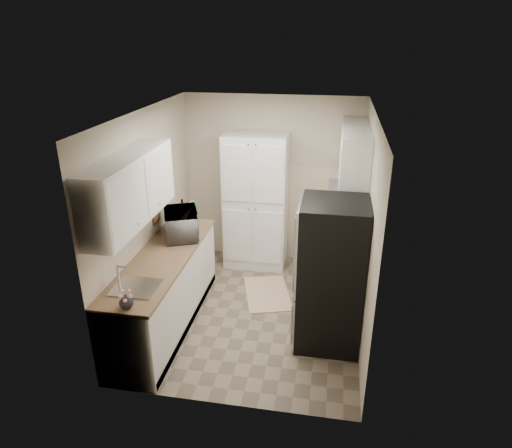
{
  "coord_description": "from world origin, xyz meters",
  "views": [
    {
      "loc": [
        0.89,
        -4.85,
        3.32
      ],
      "look_at": [
        0.01,
        0.15,
        1.15
      ],
      "focal_mm": 32.0,
      "sensor_mm": 36.0,
      "label": 1
    }
  ],
  "objects_px": {
    "pantry_cabinet": "(256,202)",
    "electric_range": "(333,270)",
    "toaster_oven": "(340,206)",
    "microwave": "(181,224)",
    "wine_bottle": "(183,212)",
    "refrigerator": "(331,275)"
  },
  "relations": [
    {
      "from": "pantry_cabinet",
      "to": "wine_bottle",
      "type": "relative_size",
      "value": 6.51
    },
    {
      "from": "electric_range",
      "to": "refrigerator",
      "type": "xyz_separation_m",
      "value": [
        -0.03,
        -0.8,
        0.37
      ]
    },
    {
      "from": "wine_bottle",
      "to": "toaster_oven",
      "type": "xyz_separation_m",
      "value": [
        2.08,
        0.75,
        -0.05
      ]
    },
    {
      "from": "pantry_cabinet",
      "to": "refrigerator",
      "type": "relative_size",
      "value": 1.18
    },
    {
      "from": "refrigerator",
      "to": "microwave",
      "type": "relative_size",
      "value": 2.85
    },
    {
      "from": "pantry_cabinet",
      "to": "electric_range",
      "type": "bearing_deg",
      "value": -38.22
    },
    {
      "from": "pantry_cabinet",
      "to": "microwave",
      "type": "bearing_deg",
      "value": -122.56
    },
    {
      "from": "electric_range",
      "to": "microwave",
      "type": "height_order",
      "value": "microwave"
    },
    {
      "from": "electric_range",
      "to": "toaster_oven",
      "type": "relative_size",
      "value": 3.15
    },
    {
      "from": "electric_range",
      "to": "microwave",
      "type": "distance_m",
      "value": 2.02
    },
    {
      "from": "pantry_cabinet",
      "to": "toaster_oven",
      "type": "xyz_separation_m",
      "value": [
        1.22,
        -0.0,
        0.02
      ]
    },
    {
      "from": "pantry_cabinet",
      "to": "toaster_oven",
      "type": "relative_size",
      "value": 5.57
    },
    {
      "from": "electric_range",
      "to": "microwave",
      "type": "bearing_deg",
      "value": -172.93
    },
    {
      "from": "electric_range",
      "to": "pantry_cabinet",
      "type": "bearing_deg",
      "value": 141.78
    },
    {
      "from": "refrigerator",
      "to": "toaster_oven",
      "type": "relative_size",
      "value": 4.73
    },
    {
      "from": "wine_bottle",
      "to": "refrigerator",
      "type": "bearing_deg",
      "value": -25.83
    },
    {
      "from": "pantry_cabinet",
      "to": "electric_range",
      "type": "height_order",
      "value": "pantry_cabinet"
    },
    {
      "from": "pantry_cabinet",
      "to": "toaster_oven",
      "type": "height_order",
      "value": "pantry_cabinet"
    },
    {
      "from": "microwave",
      "to": "electric_range",
      "type": "bearing_deg",
      "value": -105.24
    },
    {
      "from": "electric_range",
      "to": "toaster_oven",
      "type": "bearing_deg",
      "value": 87.29
    },
    {
      "from": "refrigerator",
      "to": "microwave",
      "type": "xyz_separation_m",
      "value": [
        -1.88,
        0.56,
        0.23
      ]
    },
    {
      "from": "refrigerator",
      "to": "electric_range",
      "type": "bearing_deg",
      "value": 87.52
    }
  ]
}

